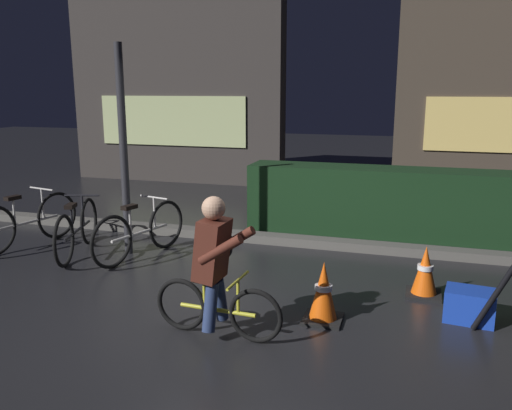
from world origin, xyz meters
TOP-DOWN VIEW (x-y plane):
  - ground_plane at (0.00, 0.00)m, footprint 40.00×40.00m
  - sidewalk_curb at (0.00, 2.20)m, footprint 12.00×0.24m
  - hedge_row at (1.80, 3.10)m, footprint 4.80×0.70m
  - storefront_left at (-3.50, 6.50)m, footprint 5.01×0.54m
  - storefront_right at (3.36, 7.20)m, footprint 4.09×0.54m
  - street_post at (-1.73, 1.20)m, footprint 0.10×0.10m
  - parked_bike_leftmost at (-3.19, 1.06)m, footprint 0.50×1.64m
  - parked_bike_left_mid at (-2.33, 0.96)m, footprint 0.56×1.55m
  - parked_bike_center_left at (-1.49, 1.09)m, footprint 0.52×1.58m
  - traffic_cone_near at (1.06, -0.10)m, footprint 0.36×0.36m
  - traffic_cone_far at (1.97, 0.82)m, footprint 0.36×0.36m
  - blue_crate at (2.37, 0.30)m, footprint 0.48×0.37m
  - cyclist at (0.22, -0.65)m, footprint 1.19×0.54m
  - closed_umbrella at (2.55, 0.05)m, footprint 0.38×0.17m

SIDE VIEW (x-z plane):
  - ground_plane at x=0.00m, z-range 0.00..0.00m
  - sidewalk_curb at x=0.00m, z-range 0.00..0.12m
  - blue_crate at x=2.37m, z-range 0.00..0.30m
  - traffic_cone_far at x=1.97m, z-range -0.01..0.53m
  - traffic_cone_near at x=1.06m, z-range -0.01..0.56m
  - parked_bike_left_mid at x=-2.33m, z-range -0.03..0.71m
  - parked_bike_center_left at x=-1.49m, z-range -0.03..0.72m
  - parked_bike_leftmost at x=-3.19m, z-range -0.04..0.74m
  - closed_umbrella at x=2.55m, z-range 0.00..0.80m
  - hedge_row at x=1.80m, z-range 0.00..0.99m
  - cyclist at x=0.22m, z-range 0.01..1.25m
  - street_post at x=-1.73m, z-range 0.00..2.67m
  - storefront_left at x=-3.50m, z-range -0.01..4.87m
  - storefront_right at x=3.36m, z-range -0.01..5.18m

